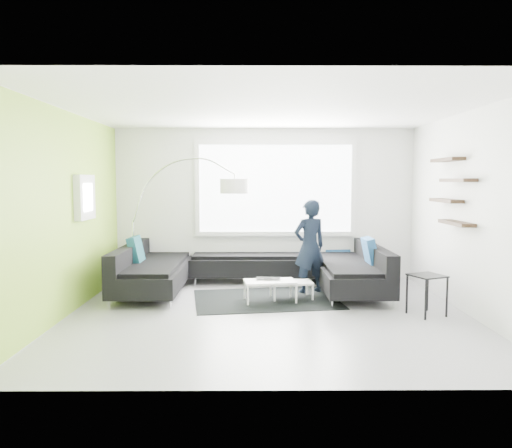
# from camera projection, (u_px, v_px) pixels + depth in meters

# --- Properties ---
(ground) EXTENTS (5.50, 5.50, 0.00)m
(ground) POSITION_uv_depth(u_px,v_px,m) (269.00, 314.00, 6.89)
(ground) COLOR gray
(ground) RESTS_ON ground
(room_shell) EXTENTS (5.54, 5.04, 2.82)m
(room_shell) POSITION_uv_depth(u_px,v_px,m) (271.00, 183.00, 6.93)
(room_shell) COLOR silver
(room_shell) RESTS_ON ground
(sectional_sofa) EXTENTS (4.24, 2.63, 0.91)m
(sectional_sofa) POSITION_uv_depth(u_px,v_px,m) (252.00, 267.00, 8.36)
(sectional_sofa) COLOR black
(sectional_sofa) RESTS_ON ground
(rug) EXTENTS (2.38, 1.87, 0.01)m
(rug) POSITION_uv_depth(u_px,v_px,m) (266.00, 299.00, 7.75)
(rug) COLOR black
(rug) RESTS_ON ground
(coffee_table) EXTENTS (1.07, 0.71, 0.33)m
(coffee_table) POSITION_uv_depth(u_px,v_px,m) (281.00, 290.00, 7.69)
(coffee_table) COLOR white
(coffee_table) RESTS_ON ground
(arc_lamp) EXTENTS (2.27, 1.43, 2.24)m
(arc_lamp) POSITION_uv_depth(u_px,v_px,m) (133.00, 222.00, 8.70)
(arc_lamp) COLOR silver
(arc_lamp) RESTS_ON ground
(side_table) EXTENTS (0.54, 0.54, 0.56)m
(side_table) POSITION_uv_depth(u_px,v_px,m) (427.00, 295.00, 6.83)
(side_table) COLOR black
(side_table) RESTS_ON ground
(person) EXTENTS (0.82, 0.76, 1.54)m
(person) POSITION_uv_depth(u_px,v_px,m) (310.00, 246.00, 8.17)
(person) COLOR black
(person) RESTS_ON ground
(laptop) EXTENTS (0.42, 0.31, 0.03)m
(laptop) POSITION_uv_depth(u_px,v_px,m) (268.00, 279.00, 7.62)
(laptop) COLOR black
(laptop) RESTS_ON coffee_table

